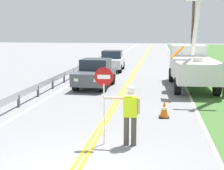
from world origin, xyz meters
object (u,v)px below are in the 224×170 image
at_px(utility_bucket_truck, 191,63).
at_px(oncoming_sedan_second, 112,61).
at_px(flagger_worker, 130,111).
at_px(traffic_cone_lead, 164,109).
at_px(utility_pole_mid, 193,22).
at_px(stop_sign_paddle, 104,88).
at_px(oncoming_sedan_nearest, 95,74).

xyz_separation_m(utility_bucket_truck, oncoming_sedan_second, (-5.92, 7.01, -0.60)).
relative_size(flagger_worker, traffic_cone_lead, 2.61).
bearing_deg(flagger_worker, utility_pole_mid, 80.62).
relative_size(stop_sign_paddle, utility_pole_mid, 0.29).
relative_size(oncoming_sedan_nearest, traffic_cone_lead, 5.95).
xyz_separation_m(flagger_worker, utility_pole_mid, (4.23, 25.61, 3.18)).
height_order(flagger_worker, oncoming_sedan_nearest, flagger_worker).
bearing_deg(oncoming_sedan_second, stop_sign_paddle, -82.22).
relative_size(flagger_worker, oncoming_sedan_second, 0.44).
bearing_deg(utility_bucket_truck, oncoming_sedan_nearest, -169.43).
height_order(utility_bucket_truck, oncoming_sedan_second, utility_bucket_truck).
height_order(flagger_worker, traffic_cone_lead, flagger_worker).
bearing_deg(oncoming_sedan_nearest, flagger_worker, -72.53).
bearing_deg(flagger_worker, oncoming_sedan_second, 100.23).
height_order(oncoming_sedan_second, utility_pole_mid, utility_pole_mid).
bearing_deg(utility_bucket_truck, traffic_cone_lead, -103.07).
xyz_separation_m(oncoming_sedan_second, traffic_cone_lead, (4.22, -14.30, -0.50)).
height_order(stop_sign_paddle, utility_pole_mid, utility_pole_mid).
bearing_deg(stop_sign_paddle, traffic_cone_lead, 60.58).
xyz_separation_m(stop_sign_paddle, utility_pole_mid, (5.00, 25.62, 2.52)).
height_order(flagger_worker, utility_pole_mid, utility_pole_mid).
height_order(oncoming_sedan_nearest, oncoming_sedan_second, same).
bearing_deg(traffic_cone_lead, oncoming_sedan_second, 106.45).
xyz_separation_m(utility_pole_mid, traffic_cone_lead, (-3.17, -22.37, -3.89)).
bearing_deg(traffic_cone_lead, utility_pole_mid, 81.93).
distance_m(utility_bucket_truck, oncoming_sedan_nearest, 5.85).
distance_m(flagger_worker, stop_sign_paddle, 1.02).
height_order(utility_pole_mid, traffic_cone_lead, utility_pole_mid).
height_order(oncoming_sedan_second, traffic_cone_lead, oncoming_sedan_second).
xyz_separation_m(oncoming_sedan_nearest, traffic_cone_lead, (4.03, -6.22, -0.50)).
bearing_deg(utility_bucket_truck, utility_pole_mid, 84.40).
height_order(oncoming_sedan_nearest, traffic_cone_lead, oncoming_sedan_nearest).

